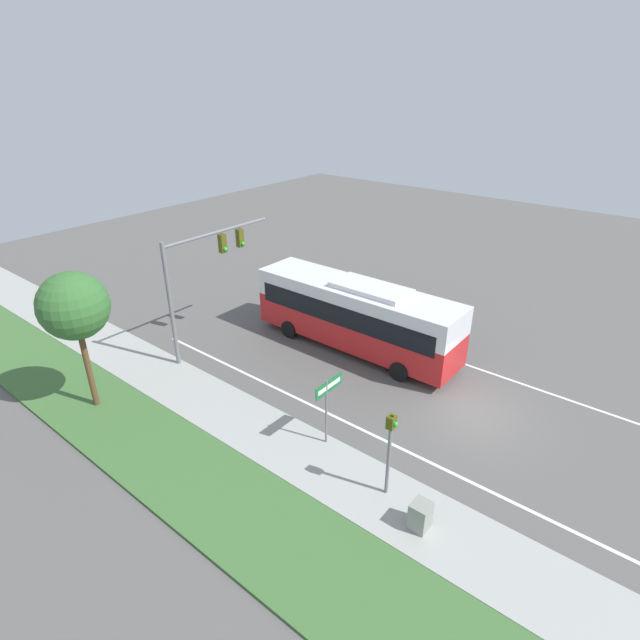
{
  "coord_description": "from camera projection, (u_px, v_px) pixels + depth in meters",
  "views": [
    {
      "loc": [
        -16.87,
        -5.63,
        12.5
      ],
      "look_at": [
        0.07,
        7.94,
        1.85
      ],
      "focal_mm": 28.0,
      "sensor_mm": 36.0,
      "label": 1
    }
  ],
  "objects": [
    {
      "name": "pedestrian_signal",
      "position": [
        390.0,
        443.0,
        15.59
      ],
      "size": [
        0.28,
        0.34,
        3.2
      ],
      "color": "slate",
      "rests_on": "ground_plane"
    },
    {
      "name": "grass_verge",
      "position": [
        330.0,
        573.0,
        13.87
      ],
      "size": [
        3.6,
        80.0,
        0.1
      ],
      "color": "#3D6633",
      "rests_on": "ground_plane"
    },
    {
      "name": "street_sign",
      "position": [
        328.0,
        398.0,
        17.97
      ],
      "size": [
        1.49,
        0.08,
        2.84
      ],
      "color": "slate",
      "rests_on": "ground_plane"
    },
    {
      "name": "lane_divider_near",
      "position": [
        428.0,
        461.0,
        17.96
      ],
      "size": [
        0.14,
        30.0,
        0.01
      ],
      "color": "silver",
      "rests_on": "ground_plane"
    },
    {
      "name": "utility_cabinet",
      "position": [
        420.0,
        516.0,
        15.02
      ],
      "size": [
        0.62,
        0.57,
        0.93
      ],
      "color": "gray",
      "rests_on": "sidewalk"
    },
    {
      "name": "lane_divider_far",
      "position": [
        502.0,
        377.0,
        23.0
      ],
      "size": [
        0.14,
        30.0,
        0.01
      ],
      "color": "silver",
      "rests_on": "ground_plane"
    },
    {
      "name": "signal_gantry",
      "position": [
        202.0,
        268.0,
        23.41
      ],
      "size": [
        6.32,
        0.41,
        6.11
      ],
      "color": "slate",
      "rests_on": "ground_plane"
    },
    {
      "name": "bus",
      "position": [
        356.0,
        312.0,
        24.65
      ],
      "size": [
        2.77,
        10.79,
        3.6
      ],
      "color": "red",
      "rests_on": "ground_plane"
    },
    {
      "name": "roadside_tree",
      "position": [
        74.0,
        306.0,
        18.97
      ],
      "size": [
        2.66,
        2.66,
        5.87
      ],
      "color": "brown",
      "rests_on": "grass_verge"
    },
    {
      "name": "sidewalk",
      "position": [
        390.0,
        504.0,
        16.11
      ],
      "size": [
        2.8,
        80.0,
        0.12
      ],
      "color": "#9E9E99",
      "rests_on": "ground_plane"
    },
    {
      "name": "ground_plane",
      "position": [
        470.0,
        414.0,
        20.48
      ],
      "size": [
        80.0,
        80.0,
        0.0
      ],
      "primitive_type": "plane",
      "color": "#565451"
    }
  ]
}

